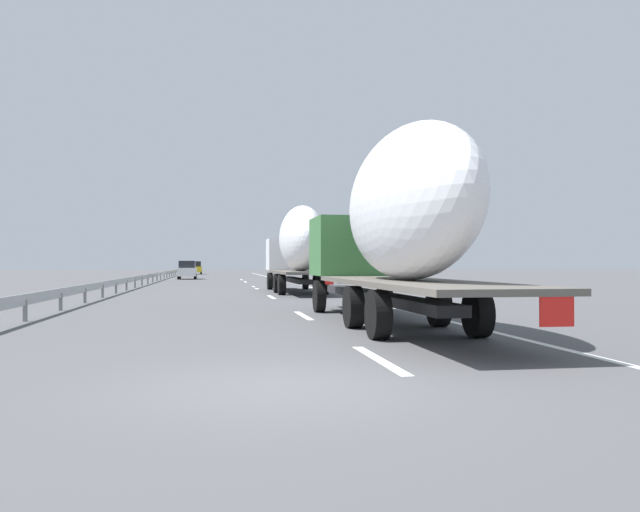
# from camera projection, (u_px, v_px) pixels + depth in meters

# --- Properties ---
(ground_plane) EXTENTS (260.00, 260.00, 0.00)m
(ground_plane) POSITION_uv_depth(u_px,v_px,m) (226.00, 285.00, 47.64)
(ground_plane) COLOR #4C4C4F
(lane_stripe_0) EXTENTS (3.20, 0.20, 0.01)m
(lane_stripe_0) POSITION_uv_depth(u_px,v_px,m) (379.00, 359.00, 10.46)
(lane_stripe_0) COLOR white
(lane_stripe_0) RESTS_ON ground_plane
(lane_stripe_1) EXTENTS (3.20, 0.20, 0.01)m
(lane_stripe_1) POSITION_uv_depth(u_px,v_px,m) (303.00, 316.00, 19.30)
(lane_stripe_1) COLOR white
(lane_stripe_1) RESTS_ON ground_plane
(lane_stripe_2) EXTENTS (3.20, 0.20, 0.01)m
(lane_stripe_2) POSITION_uv_depth(u_px,v_px,m) (271.00, 297.00, 29.98)
(lane_stripe_2) COLOR white
(lane_stripe_2) RESTS_ON ground_plane
(lane_stripe_3) EXTENTS (3.20, 0.20, 0.01)m
(lane_stripe_3) POSITION_uv_depth(u_px,v_px,m) (256.00, 288.00, 40.82)
(lane_stripe_3) COLOR white
(lane_stripe_3) RESTS_ON ground_plane
(lane_stripe_4) EXTENTS (3.20, 0.20, 0.01)m
(lane_stripe_4) POSITION_uv_depth(u_px,v_px,m) (254.00, 287.00, 42.86)
(lane_stripe_4) COLOR white
(lane_stripe_4) RESTS_ON ground_plane
(lane_stripe_5) EXTENTS (3.20, 0.20, 0.01)m
(lane_stripe_5) POSITION_uv_depth(u_px,v_px,m) (245.00, 282.00, 54.88)
(lane_stripe_5) COLOR white
(lane_stripe_5) RESTS_ON ground_plane
(lane_stripe_6) EXTENTS (3.20, 0.20, 0.01)m
(lane_stripe_6) POSITION_uv_depth(u_px,v_px,m) (241.00, 280.00, 62.85)
(lane_stripe_6) COLOR white
(lane_stripe_6) RESTS_ON ground_plane
(edge_line_right) EXTENTS (110.00, 0.20, 0.01)m
(edge_line_right) POSITION_uv_depth(u_px,v_px,m) (291.00, 282.00, 53.48)
(edge_line_right) COLOR white
(edge_line_right) RESTS_ON ground_plane
(truck_lead) EXTENTS (12.45, 2.55, 4.60)m
(truck_lead) POSITION_uv_depth(u_px,v_px,m) (298.00, 245.00, 34.19)
(truck_lead) COLOR silver
(truck_lead) RESTS_ON ground_plane
(truck_trailing) EXTENTS (14.11, 2.55, 4.79)m
(truck_trailing) POSITION_uv_depth(u_px,v_px,m) (395.00, 220.00, 15.89)
(truck_trailing) COLOR #387038
(truck_trailing) RESTS_ON ground_plane
(car_white_van) EXTENTS (4.30, 1.83, 1.87)m
(car_white_van) POSITION_uv_depth(u_px,v_px,m) (187.00, 270.00, 64.78)
(car_white_van) COLOR white
(car_white_van) RESTS_ON ground_plane
(car_yellow_coupe) EXTENTS (4.24, 1.88, 1.94)m
(car_yellow_coupe) POSITION_uv_depth(u_px,v_px,m) (195.00, 268.00, 94.37)
(car_yellow_coupe) COLOR gold
(car_yellow_coupe) RESTS_ON ground_plane
(road_sign) EXTENTS (0.10, 0.90, 2.98)m
(road_sign) POSITION_uv_depth(u_px,v_px,m) (303.00, 258.00, 54.69)
(road_sign) COLOR gray
(road_sign) RESTS_ON ground_plane
(tree_0) EXTENTS (2.69, 2.69, 6.31)m
(tree_0) POSITION_uv_depth(u_px,v_px,m) (316.00, 247.00, 81.72)
(tree_0) COLOR #472D19
(tree_0) RESTS_ON ground_plane
(tree_1) EXTENTS (2.55, 2.55, 6.57)m
(tree_1) POSITION_uv_depth(u_px,v_px,m) (391.00, 233.00, 50.80)
(tree_1) COLOR #472D19
(tree_1) RESTS_ON ground_plane
(tree_2) EXTENTS (3.68, 3.68, 5.58)m
(tree_2) POSITION_uv_depth(u_px,v_px,m) (410.00, 227.00, 37.86)
(tree_2) COLOR #472D19
(tree_2) RESTS_ON ground_plane
(tree_3) EXTENTS (3.19, 3.19, 5.14)m
(tree_3) POSITION_uv_depth(u_px,v_px,m) (345.00, 242.00, 51.58)
(tree_3) COLOR #472D19
(tree_3) RESTS_ON ground_plane
(tree_4) EXTENTS (3.64, 3.64, 5.32)m
(tree_4) POSITION_uv_depth(u_px,v_px,m) (293.00, 250.00, 90.43)
(tree_4) COLOR #472D19
(tree_4) RESTS_ON ground_plane
(guardrail_median) EXTENTS (94.00, 0.10, 0.76)m
(guardrail_median) POSITION_uv_depth(u_px,v_px,m) (148.00, 276.00, 49.61)
(guardrail_median) COLOR #9EA0A5
(guardrail_median) RESTS_ON ground_plane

